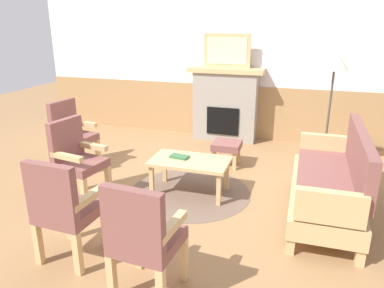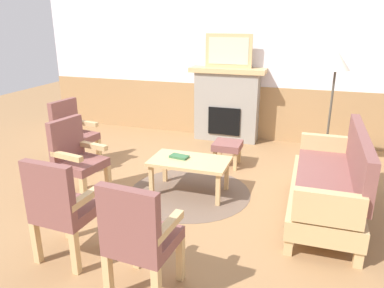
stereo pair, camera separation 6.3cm
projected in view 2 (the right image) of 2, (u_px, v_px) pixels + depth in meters
ground_plane at (183, 194)px, 4.60m from camera, size 14.00×14.00×0.00m
wall_back at (231, 64)px, 6.52m from camera, size 7.20×0.14×2.70m
fireplace at (227, 104)px, 6.51m from camera, size 1.30×0.44×1.28m
framed_picture at (229, 51)px, 6.21m from camera, size 0.80×0.04×0.56m
couch at (330, 183)px, 3.97m from camera, size 0.70×1.80×0.98m
coffee_table at (190, 164)px, 4.53m from camera, size 0.96×0.56×0.44m
round_rug at (190, 192)px, 4.66m from camera, size 1.52×1.52×0.01m
book_on_table at (179, 157)px, 4.58m from camera, size 0.24×0.16×0.03m
footstool at (227, 147)px, 5.43m from camera, size 0.40×0.40×0.36m
armchair_near_fireplace at (72, 131)px, 5.31m from camera, size 0.55×0.55×0.98m
armchair_by_window_left at (76, 156)px, 4.35m from camera, size 0.56×0.56×0.98m
armchair_front_left at (139, 235)px, 2.77m from camera, size 0.52×0.52×0.98m
armchair_front_center at (62, 205)px, 3.21m from camera, size 0.51×0.51×0.98m
floor_lamp_by_couch at (336, 68)px, 4.89m from camera, size 0.36×0.36×1.68m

